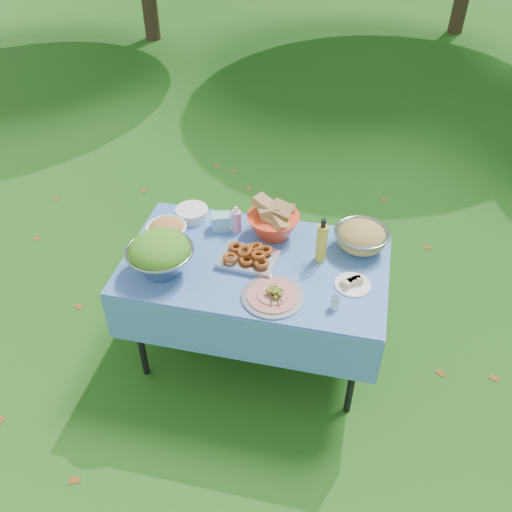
{
  "coord_description": "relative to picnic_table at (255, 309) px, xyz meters",
  "views": [
    {
      "loc": [
        0.51,
        -2.23,
        2.73
      ],
      "look_at": [
        0.01,
        0.0,
        0.8
      ],
      "focal_mm": 38.0,
      "sensor_mm": 36.0,
      "label": 1
    }
  ],
  "objects": [
    {
      "name": "bread_bowl",
      "position": [
        0.05,
        0.27,
        0.48
      ],
      "size": [
        0.35,
        0.35,
        0.21
      ],
      "primitive_type": null,
      "rotation": [
        0.0,
        0.0,
        -0.15
      ],
      "color": "#F9411E",
      "rests_on": "picnic_table"
    },
    {
      "name": "ground",
      "position": [
        0.0,
        0.0,
        -0.38
      ],
      "size": [
        80.0,
        80.0,
        0.0
      ],
      "primitive_type": "plane",
      "color": "#0A3509",
      "rests_on": "ground"
    },
    {
      "name": "pasta_bowl_steel",
      "position": [
        0.56,
        0.25,
        0.46
      ],
      "size": [
        0.34,
        0.34,
        0.16
      ],
      "primitive_type": null,
      "rotation": [
        0.0,
        0.0,
        0.11
      ],
      "color": "#96989E",
      "rests_on": "picnic_table"
    },
    {
      "name": "salad_bowl",
      "position": [
        -0.48,
        -0.19,
        0.5
      ],
      "size": [
        0.41,
        0.41,
        0.24
      ],
      "primitive_type": null,
      "rotation": [
        0.0,
        0.0,
        0.13
      ],
      "color": "#96989E",
      "rests_on": "picnic_table"
    },
    {
      "name": "pasta_bowl_white",
      "position": [
        -0.55,
        0.09,
        0.44
      ],
      "size": [
        0.29,
        0.29,
        0.13
      ],
      "primitive_type": null,
      "rotation": [
        0.0,
        0.0,
        0.35
      ],
      "color": "white",
      "rests_on": "picnic_table"
    },
    {
      "name": "oil_bottle",
      "position": [
        0.35,
        0.1,
        0.52
      ],
      "size": [
        0.06,
        0.06,
        0.28
      ],
      "primitive_type": "cylinder",
      "rotation": [
        0.0,
        0.0,
        0.04
      ],
      "color": "gold",
      "rests_on": "picnic_table"
    },
    {
      "name": "sanitizer_bottle",
      "position": [
        -0.17,
        0.25,
        0.47
      ],
      "size": [
        0.06,
        0.06,
        0.17
      ],
      "primitive_type": "cylinder",
      "rotation": [
        0.0,
        0.0,
        0.01
      ],
      "color": "#FD9DCA",
      "rests_on": "picnic_table"
    },
    {
      "name": "shaker",
      "position": [
        0.47,
        -0.26,
        0.42
      ],
      "size": [
        0.06,
        0.06,
        0.07
      ],
      "primitive_type": "cylinder",
      "rotation": [
        0.0,
        0.0,
        -0.41
      ],
      "color": "silver",
      "rests_on": "picnic_table"
    },
    {
      "name": "cheese_plate",
      "position": [
        0.55,
        -0.07,
        0.41
      ],
      "size": [
        0.25,
        0.25,
        0.05
      ],
      "primitive_type": "cylinder",
      "rotation": [
        0.0,
        0.0,
        -0.35
      ],
      "color": "white",
      "rests_on": "picnic_table"
    },
    {
      "name": "plate_stack",
      "position": [
        -0.47,
        0.32,
        0.41
      ],
      "size": [
        0.23,
        0.23,
        0.06
      ],
      "primitive_type": "cylinder",
      "rotation": [
        0.0,
        0.0,
        -0.18
      ],
      "color": "white",
      "rests_on": "picnic_table"
    },
    {
      "name": "wipes_box",
      "position": [
        -0.26,
        0.25,
        0.43
      ],
      "size": [
        0.13,
        0.12,
        0.1
      ],
      "primitive_type": "cube",
      "rotation": [
        0.0,
        0.0,
        0.37
      ],
      "color": "#84CED9",
      "rests_on": "picnic_table"
    },
    {
      "name": "fried_tray",
      "position": [
        -0.03,
        -0.01,
        0.42
      ],
      "size": [
        0.33,
        0.25,
        0.07
      ],
      "primitive_type": "cube",
      "rotation": [
        0.0,
        0.0,
        -0.08
      ],
      "color": "#BBBABE",
      "rests_on": "picnic_table"
    },
    {
      "name": "charcuterie_platter",
      "position": [
        0.15,
        -0.26,
        0.42
      ],
      "size": [
        0.42,
        0.42,
        0.08
      ],
      "primitive_type": "cylinder",
      "rotation": [
        0.0,
        0.0,
        0.32
      ],
      "color": "#A7A8AF",
      "rests_on": "picnic_table"
    },
    {
      "name": "picnic_table",
      "position": [
        0.0,
        0.0,
        0.0
      ],
      "size": [
        1.46,
        0.86,
        0.76
      ],
      "primitive_type": "cube",
      "color": "#84C5FF",
      "rests_on": "ground"
    }
  ]
}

